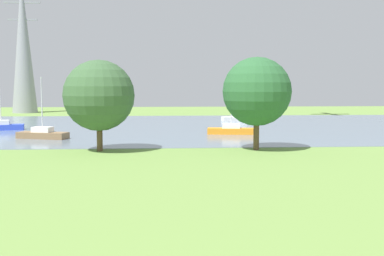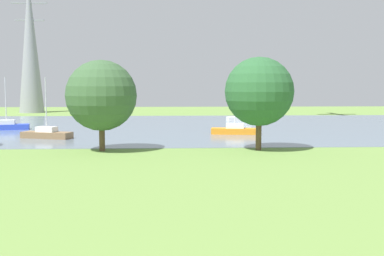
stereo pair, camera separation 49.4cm
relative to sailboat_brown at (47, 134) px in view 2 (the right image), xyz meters
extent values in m
plane|color=olive|center=(11.90, -15.64, -0.45)|extent=(160.00, 160.00, 0.00)
cube|color=slate|center=(11.90, 12.36, -0.44)|extent=(140.00, 40.00, 0.02)
cube|color=brown|center=(0.00, 0.00, -0.13)|extent=(5.03, 2.94, 0.60)
cube|color=white|center=(0.00, 0.00, 0.42)|extent=(2.06, 1.61, 0.50)
cylinder|color=silver|center=(0.00, 0.00, 2.75)|extent=(0.10, 0.10, 5.15)
cube|color=blue|center=(-6.71, 8.95, -0.13)|extent=(5.01, 2.46, 0.60)
cube|color=white|center=(-6.71, 8.95, 0.42)|extent=(1.99, 1.45, 0.50)
cylinder|color=silver|center=(-6.71, 8.95, 2.81)|extent=(0.10, 0.10, 5.28)
cube|color=orange|center=(18.23, 2.96, -0.13)|extent=(4.98, 2.24, 0.60)
cube|color=white|center=(18.23, 2.96, 0.42)|extent=(1.95, 1.37, 0.50)
cylinder|color=silver|center=(18.23, 2.96, 3.03)|extent=(0.10, 0.10, 5.72)
cube|color=white|center=(21.94, 20.62, -0.13)|extent=(4.98, 2.29, 0.60)
cube|color=white|center=(21.94, 20.62, 0.42)|extent=(1.96, 1.39, 0.50)
cylinder|color=silver|center=(21.94, 20.62, 3.16)|extent=(0.10, 0.10, 5.98)
cylinder|color=brown|center=(6.41, -8.85, 0.73)|extent=(0.44, 0.44, 2.35)
sphere|color=#3A5C37|center=(6.41, -8.85, 3.79)|extent=(5.37, 5.37, 5.37)
cylinder|color=brown|center=(18.44, -8.93, 0.88)|extent=(0.44, 0.44, 2.67)
sphere|color=#2C5F33|center=(18.44, -8.93, 4.07)|extent=(5.30, 5.30, 5.30)
cone|color=gray|center=(-13.40, 42.70, 11.78)|extent=(4.40, 4.40, 24.45)
cube|color=gray|center=(-13.40, 42.70, 19.11)|extent=(6.40, 0.30, 0.30)
cube|color=gray|center=(-13.40, 42.70, 16.11)|extent=(5.20, 0.30, 0.30)
camera|label=1|loc=(11.09, -45.43, 4.59)|focal=44.87mm
camera|label=2|loc=(11.58, -45.45, 4.59)|focal=44.87mm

